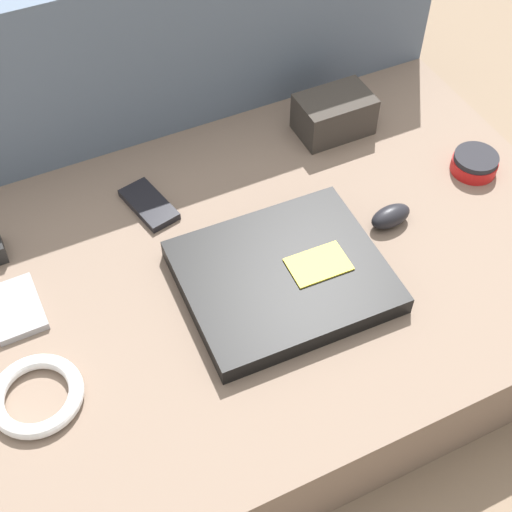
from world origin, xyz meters
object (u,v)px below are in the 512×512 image
Objects in this scene: phone_black at (149,204)px; camera_pouch at (334,114)px; computer_mouse at (391,216)px; laptop at (283,276)px; phone_silver at (16,308)px; speaker_puck at (475,163)px.

phone_black is 0.37m from camera_pouch.
phone_black is at bearing 145.42° from computer_mouse.
laptop is 2.88× the size of phone_silver.
laptop reaches higher than phone_silver.
phone_silver is at bearing -166.16° from camera_pouch.
laptop is 2.31× the size of camera_pouch.
laptop reaches higher than speaker_puck.
computer_mouse is (0.21, 0.03, 0.00)m from laptop.
phone_black is (-0.54, 0.16, -0.01)m from speaker_puck.
laptop is 0.21m from computer_mouse.
camera_pouch is at bearing 13.02° from phone_silver.
laptop is at bearing -18.91° from phone_silver.
laptop is 0.40m from phone_silver.
phone_silver is 0.64m from camera_pouch.
phone_black is (-0.34, 0.20, -0.01)m from computer_mouse.
camera_pouch is at bearing -6.61° from phone_black.
phone_silver is (-0.78, 0.05, -0.01)m from speaker_puck.
laptop is at bearing -174.57° from computer_mouse.
computer_mouse is 0.24m from camera_pouch.
laptop is 0.27m from phone_black.
camera_pouch is (0.24, 0.27, 0.02)m from laptop.
camera_pouch is (0.37, 0.04, 0.03)m from phone_black.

